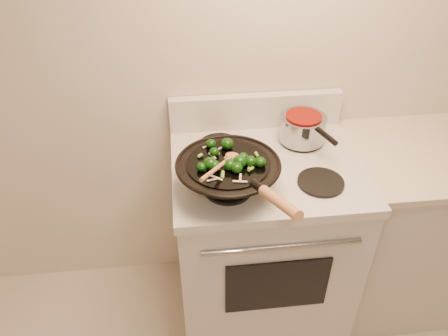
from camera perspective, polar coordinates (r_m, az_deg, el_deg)
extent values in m
plane|color=silver|center=(1.91, 6.61, 15.83)|extent=(3.50, 0.00, 3.50)
cube|color=silver|center=(2.11, 4.88, -10.03)|extent=(0.76, 0.64, 0.88)
cube|color=silver|center=(1.81, 5.62, 0.02)|extent=(0.78, 0.66, 0.04)
cube|color=silver|center=(2.00, 4.15, 7.44)|extent=(0.78, 0.05, 0.16)
cylinder|color=gray|center=(1.65, 7.59, -10.20)|extent=(0.60, 0.02, 0.02)
cube|color=black|center=(1.82, 6.96, -15.03)|extent=(0.42, 0.01, 0.28)
cylinder|color=black|center=(1.65, 0.52, -2.75)|extent=(0.18, 0.18, 0.01)
cylinder|color=black|center=(1.72, 12.52, -1.83)|extent=(0.18, 0.18, 0.01)
cylinder|color=black|center=(1.89, -0.57, 3.01)|extent=(0.18, 0.18, 0.01)
cylinder|color=black|center=(1.95, 10.02, 3.62)|extent=(0.18, 0.18, 0.01)
cube|color=silver|center=(2.40, 24.40, -7.07)|extent=(0.84, 0.60, 0.88)
torus|color=black|center=(1.58, 0.55, 0.54)|extent=(0.39, 0.39, 0.01)
cylinder|color=black|center=(1.58, 0.55, 0.62)|extent=(0.30, 0.30, 0.01)
cylinder|color=black|center=(1.39, 4.43, -2.35)|extent=(0.05, 0.07, 0.04)
cylinder|color=#AF7144|center=(1.29, 7.31, -4.47)|extent=(0.10, 0.20, 0.08)
ellipsoid|color=black|center=(1.53, -1.27, 0.34)|extent=(0.04, 0.04, 0.04)
cylinder|color=#4A8A31|center=(1.54, -0.79, 0.03)|extent=(0.02, 0.02, 0.02)
ellipsoid|color=black|center=(1.55, 2.08, 0.87)|extent=(0.05, 0.05, 0.04)
ellipsoid|color=black|center=(1.55, 3.51, 0.89)|extent=(0.04, 0.04, 0.04)
ellipsoid|color=black|center=(1.53, -2.95, 0.14)|extent=(0.04, 0.04, 0.03)
cylinder|color=#4A8A31|center=(1.54, -2.53, -0.10)|extent=(0.01, 0.02, 0.01)
ellipsoid|color=black|center=(1.64, 0.41, 3.19)|extent=(0.05, 0.05, 0.04)
ellipsoid|color=black|center=(1.54, -1.81, 0.61)|extent=(0.05, 0.05, 0.04)
ellipsoid|color=black|center=(1.53, -1.21, 0.21)|extent=(0.04, 0.04, 0.03)
cylinder|color=#4A8A31|center=(1.54, -0.81, -0.01)|extent=(0.02, 0.02, 0.01)
ellipsoid|color=black|center=(1.65, -1.72, 3.19)|extent=(0.04, 0.04, 0.03)
ellipsoid|color=black|center=(1.53, 0.73, 0.43)|extent=(0.05, 0.05, 0.04)
ellipsoid|color=black|center=(1.60, -1.29, 2.13)|extent=(0.04, 0.04, 0.03)
cylinder|color=#4A8A31|center=(1.61, -0.89, 1.91)|extent=(0.02, 0.01, 0.02)
ellipsoid|color=black|center=(1.55, 4.78, 0.80)|extent=(0.04, 0.04, 0.04)
ellipsoid|color=black|center=(1.52, 1.65, 0.05)|extent=(0.04, 0.04, 0.04)
ellipsoid|color=black|center=(1.58, 2.51, 1.42)|extent=(0.04, 0.04, 0.03)
cylinder|color=#4A8A31|center=(1.58, 2.90, 1.18)|extent=(0.02, 0.02, 0.01)
cube|color=white|center=(1.65, -0.17, 2.80)|extent=(0.04, 0.04, 0.00)
cube|color=white|center=(1.56, 1.82, 0.45)|extent=(0.04, 0.03, 0.00)
cube|color=white|center=(1.48, 2.10, -1.77)|extent=(0.05, 0.02, 0.00)
cube|color=white|center=(1.50, 2.14, -1.31)|extent=(0.02, 0.05, 0.00)
cube|color=white|center=(1.50, -1.03, -1.27)|extent=(0.04, 0.04, 0.00)
cube|color=white|center=(1.55, -1.75, 0.12)|extent=(0.03, 0.03, 0.00)
cube|color=white|center=(1.49, -1.61, -1.56)|extent=(0.04, 0.02, 0.00)
cube|color=white|center=(1.56, 3.30, 0.30)|extent=(0.02, 0.04, 0.00)
cube|color=white|center=(1.57, 1.78, 0.79)|extent=(0.02, 0.05, 0.00)
cube|color=white|center=(1.56, -1.56, 0.37)|extent=(0.04, 0.02, 0.00)
cube|color=white|center=(1.60, -1.55, 1.60)|extent=(0.03, 0.04, 0.00)
cube|color=white|center=(1.68, 0.47, 3.34)|extent=(0.01, 0.04, 0.00)
cube|color=white|center=(1.66, -2.08, 2.94)|extent=(0.05, 0.03, 0.00)
cylinder|color=#65A434|center=(1.54, -1.02, 0.25)|extent=(0.02, 0.03, 0.02)
cylinder|color=#65A434|center=(1.53, 3.51, -0.13)|extent=(0.03, 0.02, 0.01)
cylinder|color=#65A434|center=(1.60, -3.14, 1.63)|extent=(0.03, 0.02, 0.02)
cylinder|color=#65A434|center=(1.60, 4.30, 1.73)|extent=(0.02, 0.01, 0.01)
cylinder|color=#65A434|center=(1.59, 2.53, 1.38)|extent=(0.03, 0.02, 0.02)
cylinder|color=#65A434|center=(1.50, -0.18, -0.89)|extent=(0.02, 0.03, 0.01)
sphere|color=beige|center=(1.54, -2.33, 0.07)|extent=(0.01, 0.01, 0.01)
sphere|color=beige|center=(1.55, -0.32, 0.29)|extent=(0.01, 0.01, 0.01)
sphere|color=beige|center=(1.59, 0.19, 1.35)|extent=(0.01, 0.01, 0.01)
sphere|color=beige|center=(1.50, 2.13, -1.14)|extent=(0.01, 0.01, 0.01)
ellipsoid|color=#AF7144|center=(1.59, 1.14, 1.59)|extent=(0.07, 0.07, 0.02)
cylinder|color=#AF7144|center=(1.49, -0.82, 0.07)|extent=(0.14, 0.21, 0.07)
cylinder|color=gray|center=(1.92, 10.22, 5.18)|extent=(0.20, 0.20, 0.11)
cylinder|color=#720B05|center=(1.89, 10.41, 6.67)|extent=(0.15, 0.15, 0.01)
cylinder|color=black|center=(1.79, 13.24, 4.07)|extent=(0.06, 0.12, 0.02)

